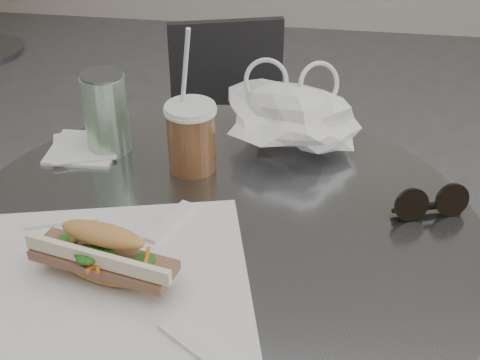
# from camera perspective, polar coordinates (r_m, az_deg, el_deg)

# --- Properties ---
(chair_far) EXTENTS (0.39, 0.42, 0.72)m
(chair_far) POSITION_cam_1_polar(r_m,az_deg,el_deg) (1.79, -0.53, -0.08)
(chair_far) COLOR #302F32
(chair_far) RESTS_ON ground
(sandwich_paper) EXTENTS (0.43, 0.42, 0.00)m
(sandwich_paper) POSITION_cam_1_polar(r_m,az_deg,el_deg) (0.86, -11.51, -9.00)
(sandwich_paper) COLOR white
(sandwich_paper) RESTS_ON cafe_table
(banh_mi) EXTENTS (0.24, 0.14, 0.08)m
(banh_mi) POSITION_cam_1_polar(r_m,az_deg,el_deg) (0.85, -11.54, -6.28)
(banh_mi) COLOR tan
(banh_mi) RESTS_ON sandwich_paper
(iced_coffee) EXTENTS (0.08, 0.08, 0.24)m
(iced_coffee) POSITION_cam_1_polar(r_m,az_deg,el_deg) (1.04, -4.18, 3.77)
(iced_coffee) COLOR brown
(iced_coffee) RESTS_ON cafe_table
(sunglasses) EXTENTS (0.11, 0.06, 0.05)m
(sunglasses) POSITION_cam_1_polar(r_m,az_deg,el_deg) (0.99, 15.96, -1.99)
(sunglasses) COLOR black
(sunglasses) RESTS_ON cafe_table
(plastic_bag) EXTENTS (0.24, 0.21, 0.11)m
(plastic_bag) POSITION_cam_1_polar(r_m,az_deg,el_deg) (1.11, 4.29, 5.28)
(plastic_bag) COLOR white
(plastic_bag) RESTS_ON cafe_table
(napkin_stack) EXTENTS (0.13, 0.13, 0.01)m
(napkin_stack) POSITION_cam_1_polar(r_m,az_deg,el_deg) (1.14, -13.12, 2.68)
(napkin_stack) COLOR white
(napkin_stack) RESTS_ON cafe_table
(drink_can) EXTENTS (0.07, 0.07, 0.14)m
(drink_can) POSITION_cam_1_polar(r_m,az_deg,el_deg) (1.11, -11.37, 5.64)
(drink_can) COLOR #5C9E62
(drink_can) RESTS_ON cafe_table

